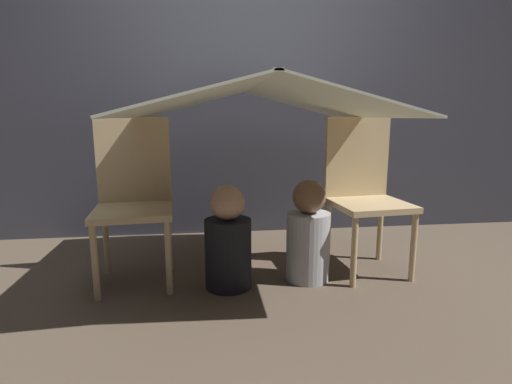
{
  "coord_description": "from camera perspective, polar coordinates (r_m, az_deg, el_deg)",
  "views": [
    {
      "loc": [
        -0.29,
        -2.08,
        0.98
      ],
      "look_at": [
        0.0,
        0.23,
        0.54
      ],
      "focal_mm": 28.0,
      "sensor_mm": 36.0,
      "label": 1
    }
  ],
  "objects": [
    {
      "name": "sheet_canopy",
      "position": [
        2.33,
        0.0,
        13.01
      ],
      "size": [
        1.43,
        1.46,
        0.2
      ],
      "color": "silver"
    },
    {
      "name": "ground_plane",
      "position": [
        2.31,
        0.73,
        -14.23
      ],
      "size": [
        8.8,
        8.8,
        0.0
      ],
      "primitive_type": "plane",
      "color": "brown"
    },
    {
      "name": "wall_back",
      "position": [
        3.36,
        -2.27,
        15.42
      ],
      "size": [
        7.0,
        0.05,
        2.5
      ],
      "color": "#3D3D47",
      "rests_on": "ground_plane"
    },
    {
      "name": "chair_right",
      "position": [
        2.63,
        15.18,
        0.49
      ],
      "size": [
        0.48,
        0.48,
        0.97
      ],
      "rotation": [
        0.0,
        0.0,
        0.1
      ],
      "color": "#D1B27F",
      "rests_on": "ground_plane"
    },
    {
      "name": "person_front",
      "position": [
        2.31,
        -4.01,
        -7.28
      ],
      "size": [
        0.27,
        0.27,
        0.6
      ],
      "color": "black",
      "rests_on": "ground_plane"
    },
    {
      "name": "chair_left",
      "position": [
        2.47,
        -17.08,
        -0.25
      ],
      "size": [
        0.47,
        0.47,
        0.97
      ],
      "rotation": [
        0.0,
        0.0,
        0.08
      ],
      "color": "#D1B27F",
      "rests_on": "ground_plane"
    },
    {
      "name": "person_second",
      "position": [
        2.42,
        7.46,
        -6.24
      ],
      "size": [
        0.26,
        0.26,
        0.61
      ],
      "color": "#B2B2B7",
      "rests_on": "ground_plane"
    }
  ]
}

